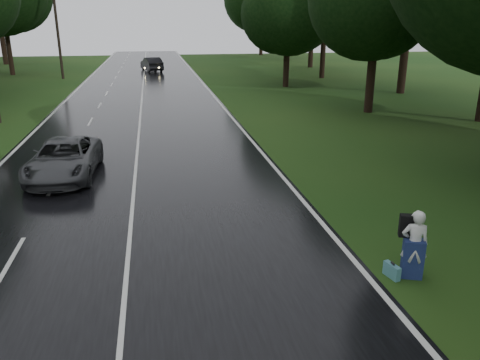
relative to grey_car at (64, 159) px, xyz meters
name	(u,v)px	position (x,y,z in m)	size (l,w,h in m)	color
ground	(125,289)	(2.72, -8.99, -0.77)	(160.00, 160.00, 0.00)	#203E12
road	(140,120)	(2.72, 11.01, -0.75)	(12.00, 140.00, 0.04)	black
lane_center	(140,120)	(2.72, 11.01, -0.72)	(0.12, 140.00, 0.01)	silver
grey_car	(64,159)	(0.00, 0.00, 0.00)	(2.42, 5.25, 1.46)	#454649
far_car	(152,64)	(3.66, 41.40, 0.10)	(1.75, 5.01, 1.65)	black
hitchhiker	(414,246)	(9.59, -9.65, 0.04)	(0.75, 0.72, 1.75)	silver
suitcase	(392,271)	(9.11, -9.61, -0.59)	(0.14, 0.50, 0.35)	teal
utility_pole_far	(63,79)	(-5.78, 35.25, -0.77)	(1.80, 0.28, 10.75)	black
tree_left_f	(13,75)	(-12.11, 40.27, -0.77)	(10.74, 10.74, 16.78)	black
tree_right_d	(368,112)	(18.04, 11.16, -0.77)	(8.32, 8.32, 13.00)	black
tree_right_e	(286,87)	(16.01, 24.83, -0.77)	(7.33, 7.33, 11.45)	black
tree_right_f	(287,71)	(20.12, 39.10, -0.77)	(10.62, 10.62, 16.59)	black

